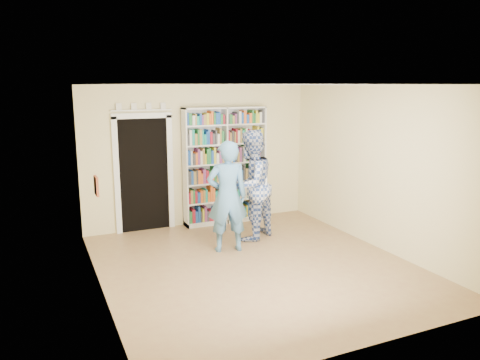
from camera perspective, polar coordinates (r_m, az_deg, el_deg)
The scene contains 11 objects.
floor at distance 7.22m, azimuth 1.91°, elevation -10.39°, with size 5.00×5.00×0.00m, color #956848.
ceiling at distance 6.70m, azimuth 2.07°, elevation 11.56°, with size 5.00×5.00×0.00m, color white.
wall_back at distance 9.11m, azimuth -4.97°, elevation 2.98°, with size 4.50×4.50×0.00m, color beige.
wall_left at distance 6.20m, azimuth -17.03°, elevation -1.51°, with size 5.00×5.00×0.00m, color beige.
wall_right at distance 8.07m, azimuth 16.49°, elevation 1.45°, with size 5.00×5.00×0.00m, color beige.
bookshelf at distance 9.16m, azimuth -1.86°, elevation 1.82°, with size 1.66×0.31×2.28m.
doorway at distance 8.82m, azimuth -11.66°, elevation 1.39°, with size 1.10×0.08×2.43m.
wall_art at distance 6.39m, azimuth -17.11°, elevation -0.69°, with size 0.03×0.25×0.25m, color maroon.
man_blue at distance 7.59m, azimuth -1.55°, elevation -2.03°, with size 0.67×0.44×1.83m, color #5185B4.
man_plaid at distance 8.19m, azimuth 1.31°, elevation -0.65°, with size 0.94×0.73×1.94m, color #2D468B.
paper_sheet at distance 8.04m, azimuth 2.61°, elevation -0.79°, with size 0.21×0.01×0.29m, color white.
Camera 1 is at (-2.96, -6.01, 2.69)m, focal length 35.00 mm.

